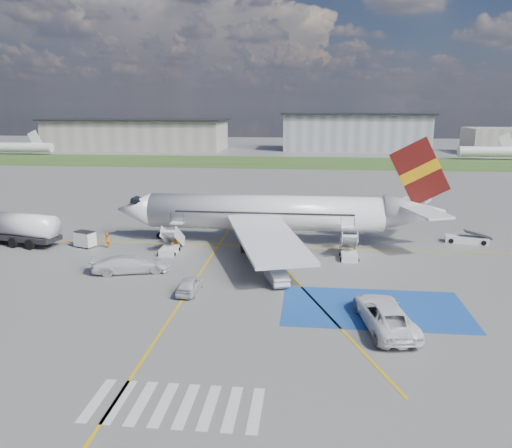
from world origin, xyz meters
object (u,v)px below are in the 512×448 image
Objects in this scene: airliner at (278,213)px; van_white_b at (131,262)px; fuel_tanker at (16,231)px; belt_loader at (467,240)px; gpu_cart at (85,240)px; van_white_a at (385,310)px; car_silver_a at (190,285)px; car_silver_b at (276,276)px.

van_white_b is (-12.87, -11.87, -2.35)m from airliner.
fuel_tanker is 50.42m from belt_loader.
gpu_cart is 34.13m from van_white_a.
gpu_cart is 18.95m from car_silver_a.
van_white_a is (-12.36, -23.18, 0.82)m from belt_loader.
airliner reaches higher than car_silver_b.
van_white_a is at bearing -67.48° from airliner.
van_white_b reaches higher than car_silver_b.
belt_loader is at bearing 19.55° from fuel_tanker.
fuel_tanker is 25.86m from car_silver_a.
gpu_cart is 23.38m from car_silver_b.
van_white_b reaches higher than car_silver_a.
airliner reaches higher than car_silver_a.
airliner is 23.03m from van_white_a.
airliner reaches higher than van_white_a.
van_white_a is at bearing -11.81° from fuel_tanker.
airliner is at bearing -108.70° from car_silver_a.
belt_loader is (21.14, 2.01, -3.03)m from airliner.
belt_loader is 1.26× the size of car_silver_a.
belt_loader is at bearing -126.59° from van_white_a.
van_white_b is (16.05, -7.98, -0.46)m from fuel_tanker.
van_white_a is at bearing -128.34° from van_white_b.
gpu_cart is at bearing -37.48° from car_silver_a.
car_silver_b is 11.28m from van_white_a.
airliner is at bearing 20.49° from fuel_tanker.
fuel_tanker reaches higher than van_white_b.
fuel_tanker is 2.71× the size of car_silver_a.
car_silver_a is at bearing 4.95° from car_silver_b.
car_silver_a is (-27.41, -18.34, 0.31)m from belt_loader.
fuel_tanker is 4.40× the size of gpu_cart.
airliner is 17.67m from van_white_b.
belt_loader is at bearing -143.92° from car_silver_a.
fuel_tanker is 2.66× the size of car_silver_b.
gpu_cart is 0.62× the size of car_silver_a.
belt_loader reaches higher than car_silver_a.
gpu_cart reaches higher than belt_loader.
fuel_tanker is at bearing -33.17° from van_white_a.
belt_loader is 1.24× the size of car_silver_b.
van_white_b is at bearing -24.54° from car_silver_b.
fuel_tanker is at bearing -161.77° from gpu_cart.
airliner is 29.24m from fuel_tanker.
car_silver_a is (22.65, -12.45, -0.82)m from fuel_tanker.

